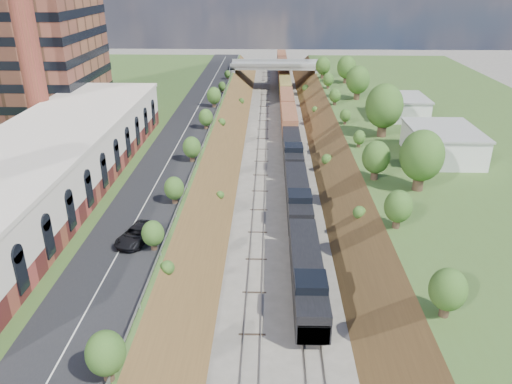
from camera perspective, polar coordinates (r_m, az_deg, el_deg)
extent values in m
cube|color=#405B25|center=(87.36, -19.83, 4.34)|extent=(44.00, 180.00, 5.00)
cube|color=#405B25|center=(88.30, 24.41, 3.80)|extent=(44.00, 180.00, 5.00)
cube|color=brown|center=(82.83, -5.25, 2.81)|extent=(10.00, 180.00, 10.00)
cube|color=brown|center=(83.16, 10.00, 2.63)|extent=(10.00, 180.00, 10.00)
cube|color=gray|center=(82.23, 0.58, 2.82)|extent=(1.58, 180.00, 0.18)
cube|color=gray|center=(82.31, 4.20, 2.78)|extent=(1.58, 180.00, 0.18)
cube|color=black|center=(81.83, -8.53, 6.13)|extent=(8.00, 180.00, 0.10)
cube|color=#99999E|center=(81.07, -5.68, 6.48)|extent=(0.06, 171.00, 0.30)
cube|color=maroon|center=(65.29, -22.69, 0.87)|extent=(14.00, 62.00, 2.20)
cube|color=beige|center=(64.21, -23.14, 3.55)|extent=(14.00, 62.00, 4.30)
cube|color=beige|center=(63.50, -23.49, 5.58)|extent=(14.30, 62.30, 0.50)
cylinder|color=maroon|center=(80.80, -25.24, 18.49)|extent=(3.20, 3.20, 40.00)
cube|color=gray|center=(141.65, -2.62, 12.99)|extent=(1.50, 8.00, 6.20)
cube|color=gray|center=(141.86, 6.93, 12.86)|extent=(1.50, 8.00, 6.20)
cube|color=gray|center=(140.74, 2.18, 14.21)|extent=(24.00, 8.00, 1.00)
cube|color=gray|center=(136.67, 2.20, 14.26)|extent=(24.00, 0.30, 0.80)
cube|color=gray|center=(144.56, 2.17, 14.78)|extent=(24.00, 0.30, 0.80)
cube|color=silver|center=(76.48, 20.51, 5.15)|extent=(9.00, 12.00, 4.00)
cube|color=silver|center=(96.67, 16.32, 9.24)|extent=(8.00, 10.00, 3.60)
cylinder|color=#473323|center=(63.98, 18.08, 1.33)|extent=(1.30, 1.30, 2.62)
ellipsoid|color=#32591F|center=(62.92, 18.44, 3.98)|extent=(5.25, 5.25, 6.30)
cylinder|color=#473323|center=(45.09, -12.31, -8.77)|extent=(0.66, 0.66, 1.22)
ellipsoid|color=#32591F|center=(44.33, -12.48, -7.16)|extent=(2.45, 2.45, 2.94)
cube|color=black|center=(46.49, 6.23, -14.99)|extent=(2.40, 4.00, 0.90)
cube|color=black|center=(50.18, 5.84, -9.10)|extent=(2.97, 17.81, 2.85)
cube|color=black|center=(44.48, 6.45, -14.84)|extent=(2.73, 3.00, 1.80)
cube|color=silver|center=(43.87, 6.51, -13.82)|extent=(2.73, 3.00, 0.15)
cube|color=black|center=(45.54, 6.30, -10.22)|extent=(2.91, 3.10, 0.90)
cube|color=black|center=(66.73, 4.79, -0.32)|extent=(2.97, 17.81, 2.85)
cube|color=black|center=(84.24, 4.17, 4.90)|extent=(2.97, 17.81, 2.85)
cube|color=brown|center=(139.73, 3.25, 12.65)|extent=(2.97, 95.03, 3.56)
imported|color=black|center=(50.63, -13.47, -4.73)|extent=(3.89, 5.92, 1.51)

